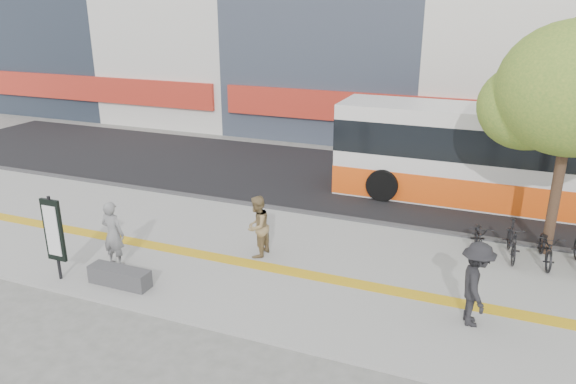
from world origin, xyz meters
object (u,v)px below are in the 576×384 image
at_px(street_tree, 572,92).
at_px(bus, 518,161).
at_px(signboard, 54,232).
at_px(seated_woman, 113,234).
at_px(bench, 120,276).
at_px(pedestrian_tan, 257,227).
at_px(pedestrian_dark, 476,284).

xyz_separation_m(street_tree, bus, (-0.89, 3.68, -2.92)).
xyz_separation_m(signboard, street_tree, (11.38, 6.33, 3.15)).
height_order(street_tree, seated_woman, street_tree).
height_order(signboard, seated_woman, signboard).
xyz_separation_m(bench, pedestrian_tan, (2.45, 2.75, 0.63)).
distance_m(street_tree, pedestrian_dark, 5.97).
bearing_deg(pedestrian_dark, signboard, 87.12).
bearing_deg(street_tree, seated_woman, -153.94).
xyz_separation_m(bench, bus, (8.89, 9.70, 1.28)).
height_order(signboard, street_tree, street_tree).
bearing_deg(seated_woman, pedestrian_dark, -175.85).
relative_size(bus, seated_woman, 6.91).
bearing_deg(street_tree, bus, 103.61).
distance_m(bus, pedestrian_tan, 9.50).
height_order(street_tree, pedestrian_dark, street_tree).
xyz_separation_m(pedestrian_tan, pedestrian_dark, (5.69, -1.28, 0.09)).
bearing_deg(street_tree, signboard, -150.93).
bearing_deg(bus, signboard, -136.35).
bearing_deg(bench, signboard, -169.19).
bearing_deg(bench, bus, 47.50).
xyz_separation_m(signboard, bus, (10.49, 10.01, 0.22)).
xyz_separation_m(signboard, pedestrian_tan, (4.05, 3.05, -0.43)).
distance_m(signboard, pedestrian_tan, 5.09).
xyz_separation_m(bench, pedestrian_dark, (8.14, 1.47, 0.72)).
bearing_deg(pedestrian_dark, seated_woman, 80.76).
relative_size(bus, pedestrian_dark, 6.47).
relative_size(seated_woman, pedestrian_dark, 0.94).
bearing_deg(signboard, street_tree, 29.07).
height_order(street_tree, bus, street_tree).
bearing_deg(bench, pedestrian_tan, 48.33).
height_order(bus, pedestrian_dark, bus).
height_order(bench, bus, bus).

